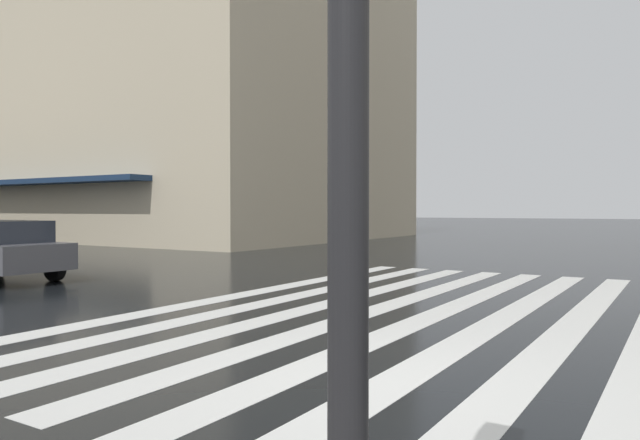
# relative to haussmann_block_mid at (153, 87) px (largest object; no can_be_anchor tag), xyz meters

# --- Properties ---
(ground_plane) EXTENTS (220.00, 220.00, 0.00)m
(ground_plane) POSITION_rel_haussmann_block_mid_xyz_m (-21.72, -26.73, -9.54)
(ground_plane) COLOR black
(zebra_crossing) EXTENTS (13.00, 7.50, 0.01)m
(zebra_crossing) POSITION_rel_haussmann_block_mid_xyz_m (-17.72, -25.43, -9.54)
(zebra_crossing) COLOR silver
(zebra_crossing) RESTS_ON ground_plane
(haussmann_block_mid) EXTENTS (19.64, 28.54, 19.50)m
(haussmann_block_mid) POSITION_rel_haussmann_block_mid_xyz_m (0.00, 0.00, 0.00)
(haussmann_block_mid) COLOR beige
(haussmann_block_mid) RESTS_ON ground_plane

